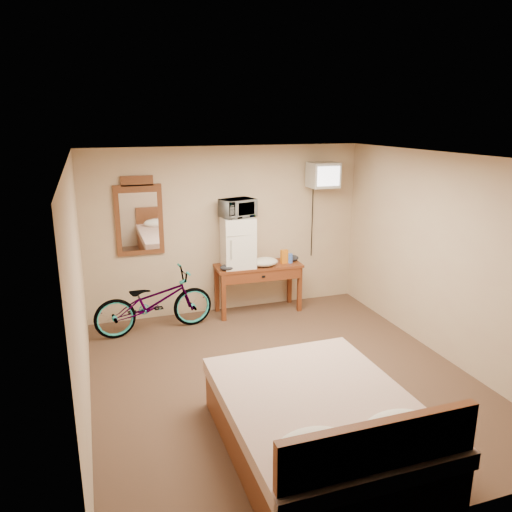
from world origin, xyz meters
The scene contains 13 objects.
room centered at (0.00, 0.00, 1.25)m, with size 4.60×4.64×2.50m.
desk centered at (0.40, 2.00, 0.63)m, with size 1.32×0.54×0.75m.
mini_fridge centered at (0.09, 2.04, 1.12)m, with size 0.47×0.46×0.75m.
microwave centered at (0.09, 2.04, 1.63)m, with size 0.48×0.32×0.26m, color white.
snack_bag centered at (0.80, 1.98, 0.85)m, with size 0.10×0.06×0.21m, color orange.
blue_cup centered at (0.90, 1.97, 0.82)m, with size 0.08×0.08×0.14m, color blue.
cloth_cream centered at (0.47, 1.93, 0.81)m, with size 0.41×0.32×0.13m, color beige.
cloth_dark_a centered at (-0.11, 1.90, 0.79)m, with size 0.23×0.17×0.09m, color black.
cloth_dark_b centered at (0.97, 2.05, 0.80)m, with size 0.20×0.17×0.09m, color black.
crt_television centered at (1.43, 2.02, 2.06)m, with size 0.43×0.56×0.37m.
wall_mirror centered at (-1.29, 2.27, 1.54)m, with size 0.66×0.04×1.12m.
bicycle centered at (-1.20, 1.79, 0.43)m, with size 0.58×1.65×0.87m, color black.
bed centered at (-0.17, -1.37, 0.29)m, with size 1.60×2.12×0.90m.
Camera 1 is at (-1.93, -4.79, 2.89)m, focal length 35.00 mm.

